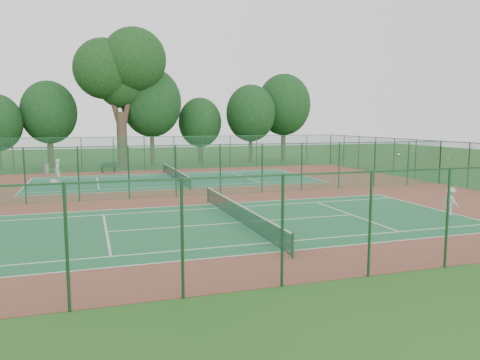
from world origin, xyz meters
name	(u,v)px	position (x,y,z in m)	size (l,w,h in m)	color
ground	(199,196)	(0.00, 0.00, 0.00)	(120.00, 120.00, 0.00)	#235019
red_pad	(199,196)	(0.00, 0.00, 0.01)	(40.00, 36.00, 0.01)	maroon
court_near	(239,223)	(0.00, -9.00, 0.01)	(23.77, 10.97, 0.01)	#1F6337
court_far	(175,180)	(0.00, 9.00, 0.01)	(23.77, 10.97, 0.01)	#206645
fence_north	(159,153)	(0.00, 18.00, 1.76)	(40.00, 0.09, 3.50)	#1A502B
fence_south	(328,227)	(0.00, -18.00, 1.76)	(40.00, 0.09, 3.50)	#194D30
fence_east	(440,162)	(20.00, 0.00, 1.76)	(0.09, 36.00, 3.50)	#17462D
fence_divider	(198,170)	(0.00, 0.00, 1.76)	(40.00, 0.09, 3.50)	#194D29
tennis_net_near	(239,212)	(0.00, -9.00, 0.54)	(0.10, 12.90, 0.97)	#153A1E
tennis_net_far	(175,174)	(0.00, 9.00, 0.54)	(0.10, 12.90, 0.97)	#14371C
player_near	(451,201)	(11.38, -10.76, 0.77)	(0.97, 0.56, 1.51)	silver
player_far	(58,171)	(-9.47, 9.47, 1.02)	(0.73, 0.48, 2.00)	silver
trash_bin	(47,169)	(-10.92, 17.58, 0.51)	(0.56, 0.56, 1.01)	slate
bench	(109,167)	(-5.16, 16.98, 0.52)	(1.66, 1.04, 0.99)	black
kit_bag	(55,181)	(-9.71, 10.20, 0.14)	(0.70, 0.26, 0.26)	white
stray_ball_a	(267,193)	(4.84, -0.46, 0.04)	(0.07, 0.07, 0.07)	gold
stray_ball_b	(248,195)	(3.25, -0.90, 0.05)	(0.08, 0.08, 0.08)	#BAD331
stray_ball_c	(185,197)	(-1.03, -0.46, 0.04)	(0.07, 0.07, 0.07)	yellow
big_tree	(121,69)	(-3.38, 21.82, 10.63)	(9.77, 7.15, 15.01)	#3B2D20
evergreen_row	(156,164)	(0.50, 24.25, 0.00)	(39.00, 5.00, 12.00)	black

